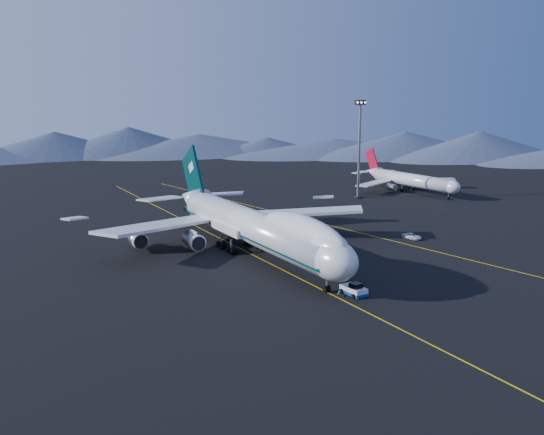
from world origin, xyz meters
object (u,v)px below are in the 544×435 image
pushback_tug (354,291)px  floodlight_mast (359,149)px  boeing_747 (252,226)px  service_van (412,236)px  second_jet (408,180)px

pushback_tug → floodlight_mast: bearing=51.2°
boeing_747 → pushback_tug: bearing=-84.2°
boeing_747 → pushback_tug: size_ratio=15.40×
boeing_747 → floodlight_mast: floodlight_mast is taller
boeing_747 → floodlight_mast: (59.91, 48.66, 9.28)m
service_van → floodlight_mast: (23.25, 52.37, 14.47)m
pushback_tug → second_jet: second_jet is taller
pushback_tug → second_jet: size_ratio=0.10×
service_van → floodlight_mast: 59.10m
boeing_747 → second_jet: boeing_747 is taller
pushback_tug → boeing_747: bearing=93.0°
service_van → floodlight_mast: bearing=56.2°
pushback_tug → floodlight_mast: floodlight_mast is taller
pushback_tug → service_van: 42.42m
pushback_tug → second_jet: bearing=42.9°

